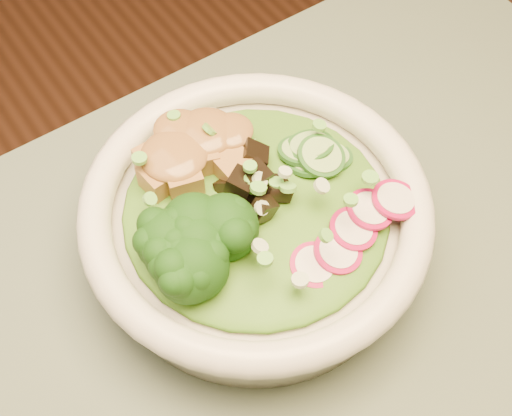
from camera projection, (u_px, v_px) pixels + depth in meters
salad_bowl at (256, 222)px, 0.54m from camera, size 0.26×0.26×0.07m
lettuce_bed at (256, 207)px, 0.52m from camera, size 0.20×0.20×0.02m
broccoli_florets at (206, 256)px, 0.48m from camera, size 0.08×0.07×0.04m
radish_slices at (332, 247)px, 0.50m from camera, size 0.11×0.05×0.02m
cucumber_slices at (306, 144)px, 0.54m from camera, size 0.07×0.07×0.03m
mushroom_heap at (243, 189)px, 0.52m from camera, size 0.07×0.07×0.04m
tofu_cubes at (191, 157)px, 0.53m from camera, size 0.09×0.06×0.03m
peanut_sauce at (190, 147)px, 0.52m from camera, size 0.07×0.05×0.02m
scallion_garnish at (256, 189)px, 0.50m from camera, size 0.19×0.19×0.02m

